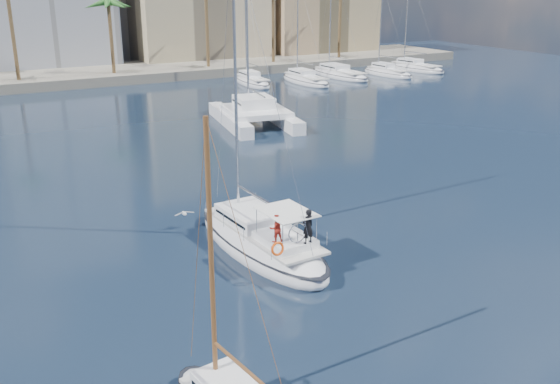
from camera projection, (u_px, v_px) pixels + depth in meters
ground at (318, 261)px, 29.24m from camera, size 160.00×160.00×0.00m
quay at (63, 77)px, 79.51m from camera, size 120.00×14.00×1.20m
building_tan_right at (315, 1)px, 101.79m from camera, size 18.00×12.00×18.00m
main_sloop at (261, 241)px, 30.21m from camera, size 3.94×10.70×15.63m
catamaran at (254, 112)px, 56.15m from camera, size 7.66×12.30×16.80m
seagull at (184, 213)px, 32.66m from camera, size 1.07×0.46×0.20m
moored_yacht_a at (252, 85)px, 77.28m from camera, size 3.37×9.52×11.90m
moored_yacht_b at (305, 83)px, 78.59m from camera, size 3.32×10.83×13.72m
moored_yacht_c at (339, 77)px, 83.22m from camera, size 3.98×12.33×15.54m
moored_yacht_d at (387, 76)px, 84.54m from camera, size 3.52×9.55×11.90m
moored_yacht_e at (415, 71)px, 89.17m from camera, size 4.61×11.11×13.72m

